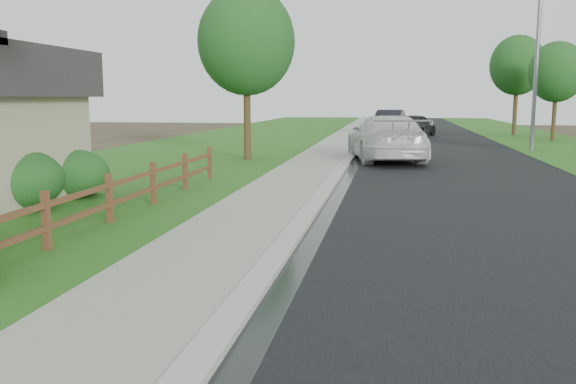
% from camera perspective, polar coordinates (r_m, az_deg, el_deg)
% --- Properties ---
extents(road, '(8.00, 90.00, 0.02)m').
position_cam_1_polar(road, '(39.40, 13.15, 4.69)').
color(road, black).
rests_on(road, ground).
extents(curb, '(0.40, 90.00, 0.12)m').
position_cam_1_polar(curb, '(39.37, 7.02, 4.93)').
color(curb, '#9A988C').
rests_on(curb, ground).
extents(wet_gutter, '(0.50, 90.00, 0.00)m').
position_cam_1_polar(wet_gutter, '(39.36, 7.53, 4.86)').
color(wet_gutter, black).
rests_on(wet_gutter, road).
extents(sidewalk, '(2.20, 90.00, 0.10)m').
position_cam_1_polar(sidewalk, '(39.46, 5.13, 4.95)').
color(sidewalk, gray).
rests_on(sidewalk, ground).
extents(grass_strip, '(1.60, 90.00, 0.06)m').
position_cam_1_polar(grass_strip, '(39.65, 2.38, 4.97)').
color(grass_strip, '#1B4F16').
rests_on(grass_strip, ground).
extents(lawn_near, '(9.00, 90.00, 0.04)m').
position_cam_1_polar(lawn_near, '(40.65, -4.94, 5.02)').
color(lawn_near, '#1B4F16').
rests_on(lawn_near, ground).
extents(verge_far, '(6.00, 90.00, 0.04)m').
position_cam_1_polar(verge_far, '(40.41, 22.99, 4.34)').
color(verge_far, '#1B4F16').
rests_on(verge_far, ground).
extents(ranch_fence, '(0.12, 16.92, 1.10)m').
position_cam_1_polar(ranch_fence, '(12.32, -18.82, -1.28)').
color(ranch_fence, '#452A17').
rests_on(ranch_fence, ground).
extents(white_suv, '(3.89, 7.02, 1.93)m').
position_cam_1_polar(white_suv, '(26.37, 9.18, 5.01)').
color(white_suv, silver).
rests_on(white_suv, road).
extents(dark_car_mid, '(3.40, 4.99, 1.58)m').
position_cam_1_polar(dark_car_mid, '(43.68, 11.82, 6.16)').
color(dark_car_mid, black).
rests_on(dark_car_mid, road).
extents(dark_car_far, '(2.59, 5.59, 1.77)m').
position_cam_1_polar(dark_car_far, '(46.25, 9.45, 6.49)').
color(dark_car_far, black).
rests_on(dark_car_far, road).
extents(streetlight, '(2.20, 0.99, 9.90)m').
position_cam_1_polar(streetlight, '(33.03, 22.08, 13.27)').
color(streetlight, slate).
rests_on(streetlight, ground).
extents(shrub_c, '(1.98, 1.98, 1.31)m').
position_cam_1_polar(shrub_c, '(17.28, -19.32, 1.61)').
color(shrub_c, '#184319').
rests_on(shrub_c, ground).
extents(shrub_d, '(2.33, 2.33, 1.50)m').
position_cam_1_polar(shrub_d, '(15.78, -24.07, 1.04)').
color(shrub_d, '#184319').
rests_on(shrub_d, ground).
extents(tree_near_left, '(4.11, 4.11, 7.29)m').
position_cam_1_polar(tree_near_left, '(26.41, -3.91, 13.86)').
color(tree_near_left, '#321F14').
rests_on(tree_near_left, ground).
extents(tree_mid_right, '(3.36, 3.36, 6.10)m').
position_cam_1_polar(tree_mid_right, '(41.29, 23.86, 10.23)').
color(tree_mid_right, '#321F14').
rests_on(tree_mid_right, ground).
extents(tree_far_right, '(3.83, 3.83, 7.06)m').
position_cam_1_polar(tree_far_right, '(46.68, 20.68, 11.02)').
color(tree_far_right, '#321F14').
rests_on(tree_far_right, ground).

